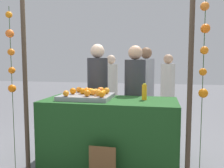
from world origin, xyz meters
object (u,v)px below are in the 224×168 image
at_px(orange_0, 100,90).
at_px(stall_counter, 110,131).
at_px(orange_1, 90,90).
at_px(chalkboard_sign, 102,164).
at_px(juice_bottle, 144,92).
at_px(vendor_left, 98,99).
at_px(vendor_right, 135,101).

bearing_deg(orange_0, stall_counter, -42.12).
distance_m(stall_counter, orange_0, 0.60).
height_order(orange_1, chalkboard_sign, orange_1).
relative_size(juice_bottle, vendor_left, 0.13).
xyz_separation_m(orange_0, vendor_right, (0.47, 0.43, -0.22)).
relative_size(chalkboard_sign, vendor_right, 0.26).
height_order(orange_0, orange_1, orange_0).
distance_m(stall_counter, chalkboard_sign, 0.60).
bearing_deg(vendor_right, vendor_left, 176.20).
bearing_deg(orange_0, orange_1, 178.16).
xyz_separation_m(stall_counter, vendor_left, (-0.35, 0.64, 0.35)).
bearing_deg(stall_counter, juice_bottle, 7.38).
relative_size(stall_counter, vendor_right, 1.10).
xyz_separation_m(orange_1, vendor_right, (0.62, 0.42, -0.21)).
distance_m(chalkboard_sign, vendor_left, 1.37).
height_order(stall_counter, vendor_right, vendor_right).
xyz_separation_m(juice_bottle, vendor_right, (-0.19, 0.53, -0.22)).
bearing_deg(orange_1, orange_0, -1.84).
bearing_deg(chalkboard_sign, stall_counter, 93.06).
bearing_deg(chalkboard_sign, orange_0, 106.51).
bearing_deg(chalkboard_sign, orange_1, 117.34).
bearing_deg(orange_1, stall_counter, -26.39).
bearing_deg(juice_bottle, orange_0, 170.98).
bearing_deg(stall_counter, orange_1, 153.61).
bearing_deg(vendor_left, stall_counter, -61.41).
xyz_separation_m(vendor_left, vendor_right, (0.63, -0.04, -0.02)).
distance_m(juice_bottle, chalkboard_sign, 1.09).
relative_size(stall_counter, chalkboard_sign, 4.22).
height_order(juice_bottle, vendor_right, vendor_right).
distance_m(juice_bottle, vendor_left, 1.02).
bearing_deg(orange_0, vendor_right, 42.71).
distance_m(orange_1, vendor_left, 0.51).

